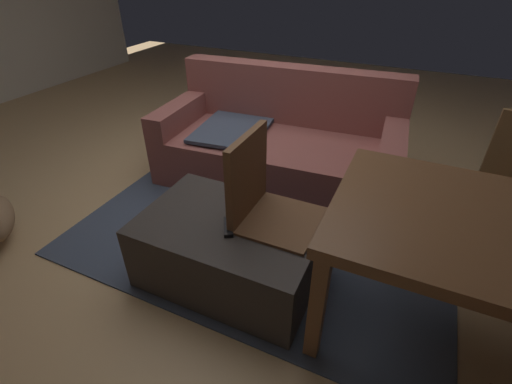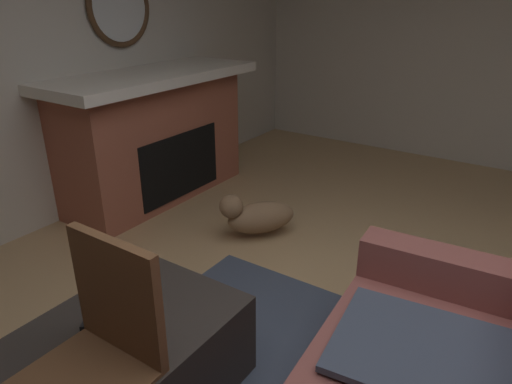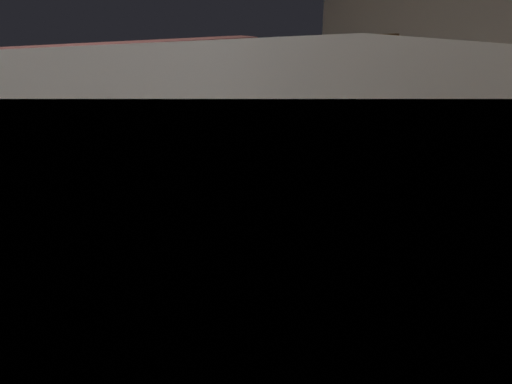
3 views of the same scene
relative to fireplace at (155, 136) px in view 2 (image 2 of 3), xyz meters
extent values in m
cube|color=#9E5642|center=(0.00, -0.02, -0.05)|extent=(1.69, 0.60, 1.05)
cube|color=black|center=(0.00, 0.24, -0.22)|extent=(0.93, 0.10, 0.56)
cube|color=white|center=(0.00, 0.03, 0.52)|extent=(1.93, 0.76, 0.08)
torus|color=#4C331E|center=(0.00, -0.29, 1.05)|extent=(0.65, 0.05, 0.65)
cylinder|color=silver|center=(0.00, -0.29, 1.05)|extent=(0.55, 0.01, 0.55)
cube|color=#8C4C47|center=(0.73, 2.71, -0.05)|extent=(0.25, 0.96, 0.20)
cube|color=#3D475B|center=(1.23, 2.75, -0.12)|extent=(0.65, 0.86, 0.03)
cube|color=#2D2826|center=(1.81, 1.59, -0.35)|extent=(1.04, 0.70, 0.43)
cube|color=black|center=(1.84, 1.53, -0.12)|extent=(0.12, 0.16, 0.02)
cube|color=brown|center=(2.07, 1.71, -0.14)|extent=(0.44, 0.44, 0.04)
cube|color=brown|center=(1.87, 1.71, 0.12)|extent=(0.04, 0.44, 0.48)
cylinder|color=brown|center=(1.87, 1.51, -0.36)|extent=(0.04, 0.04, 0.41)
ellipsoid|color=#8C6B4C|center=(0.15, 1.22, -0.40)|extent=(0.56, 0.50, 0.23)
sphere|color=#8C6B4C|center=(0.33, 1.07, -0.28)|extent=(0.18, 0.18, 0.18)
camera|label=1|loc=(2.64, 0.17, 1.14)|focal=25.37mm
camera|label=2|loc=(2.77, 2.93, 1.15)|focal=32.49mm
camera|label=3|loc=(0.73, 0.17, 0.58)|focal=32.52mm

